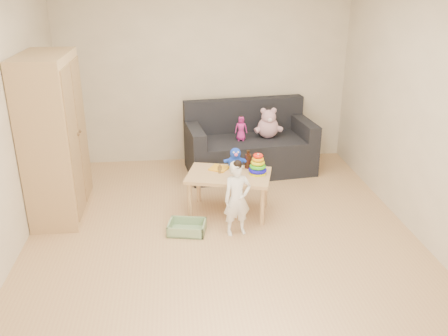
{
  "coord_description": "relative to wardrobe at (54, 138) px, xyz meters",
  "views": [
    {
      "loc": [
        -0.44,
        -4.3,
        2.51
      ],
      "look_at": [
        0.05,
        0.25,
        0.65
      ],
      "focal_mm": 38.0,
      "sensor_mm": 36.0,
      "label": 1
    }
  ],
  "objects": [
    {
      "name": "room",
      "position": [
        1.74,
        -0.7,
        0.41
      ],
      "size": [
        4.5,
        4.5,
        4.5
      ],
      "color": "tan",
      "rests_on": "ground"
    },
    {
      "name": "wardrobe",
      "position": [
        0.0,
        0.0,
        0.0
      ],
      "size": [
        0.5,
        0.99,
        1.79
      ],
      "primitive_type": "cube",
      "color": "tan",
      "rests_on": "ground"
    },
    {
      "name": "sofa",
      "position": [
        2.31,
        1.0,
        -0.66
      ],
      "size": [
        1.78,
        1.04,
        0.47
      ],
      "primitive_type": "cube",
      "rotation": [
        0.0,
        0.0,
        0.12
      ],
      "color": "black",
      "rests_on": "ground"
    },
    {
      "name": "play_table",
      "position": [
        1.87,
        -0.21,
        -0.65
      ],
      "size": [
        1.03,
        0.79,
        0.48
      ],
      "primitive_type": "cube",
      "rotation": [
        0.0,
        0.0,
        -0.26
      ],
      "color": "tan",
      "rests_on": "ground"
    },
    {
      "name": "storage_bin",
      "position": [
        1.38,
        -0.61,
        -0.84
      ],
      "size": [
        0.43,
        0.36,
        0.12
      ],
      "primitive_type": null,
      "rotation": [
        0.0,
        0.0,
        -0.2
      ],
      "color": "#81A275",
      "rests_on": "ground"
    },
    {
      "name": "toddler",
      "position": [
        1.9,
        -0.69,
        -0.5
      ],
      "size": [
        0.32,
        0.25,
        0.78
      ],
      "primitive_type": "imported",
      "rotation": [
        0.0,
        0.0,
        0.21
      ],
      "color": "white",
      "rests_on": "ground"
    },
    {
      "name": "pink_bear",
      "position": [
        2.55,
        1.01,
        -0.25
      ],
      "size": [
        0.37,
        0.34,
        0.35
      ],
      "primitive_type": null,
      "rotation": [
        0.0,
        0.0,
        0.32
      ],
      "color": "#C893A4",
      "rests_on": "sofa"
    },
    {
      "name": "doll",
      "position": [
        2.17,
        0.93,
        -0.26
      ],
      "size": [
        0.17,
        0.12,
        0.32
      ],
      "primitive_type": "imported",
      "rotation": [
        0.0,
        0.0,
        -0.09
      ],
      "color": "#CC268D",
      "rests_on": "sofa"
    },
    {
      "name": "ring_stacker",
      "position": [
        2.19,
        -0.24,
        -0.32
      ],
      "size": [
        0.2,
        0.2,
        0.23
      ],
      "color": "#E5EF0C",
      "rests_on": "play_table"
    },
    {
      "name": "brown_bottle",
      "position": [
        2.11,
        -0.06,
        -0.33
      ],
      "size": [
        0.07,
        0.07,
        0.21
      ],
      "color": "black",
      "rests_on": "play_table"
    },
    {
      "name": "blue_plush",
      "position": [
        1.96,
        -0.06,
        -0.29
      ],
      "size": [
        0.23,
        0.19,
        0.26
      ],
      "primitive_type": null,
      "rotation": [
        0.0,
        0.0,
        -0.14
      ],
      "color": "blue",
      "rests_on": "play_table"
    },
    {
      "name": "wooden_figure",
      "position": [
        1.77,
        -0.18,
        -0.36
      ],
      "size": [
        0.05,
        0.04,
        0.11
      ],
      "primitive_type": null,
      "rotation": [
        0.0,
        0.0,
        0.04
      ],
      "color": "brown",
      "rests_on": "play_table"
    },
    {
      "name": "yellow_book",
      "position": [
        1.78,
        -0.05,
        -0.41
      ],
      "size": [
        0.26,
        0.26,
        0.01
      ],
      "primitive_type": "cube",
      "rotation": [
        0.0,
        0.0,
        -0.54
      ],
      "color": "#FFAC1A",
      "rests_on": "play_table"
    }
  ]
}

